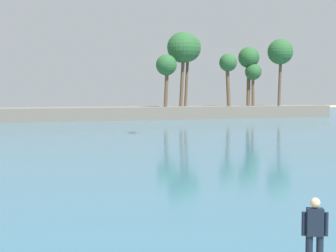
% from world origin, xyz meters
% --- Properties ---
extents(sea, '(220.00, 100.97, 0.06)m').
position_xyz_m(sea, '(0.00, 60.16, 0.03)').
color(sea, '#386B84').
rests_on(sea, ground).
extents(palm_headland, '(86.56, 6.72, 12.83)m').
position_xyz_m(palm_headland, '(3.10, 70.67, 3.85)').
color(palm_headland, slate).
rests_on(palm_headland, ground).
extents(person_at_waterline, '(0.51, 0.32, 1.67)m').
position_xyz_m(person_at_waterline, '(0.47, 9.62, 0.89)').
color(person_at_waterline, '#141E33').
rests_on(person_at_waterline, ground).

